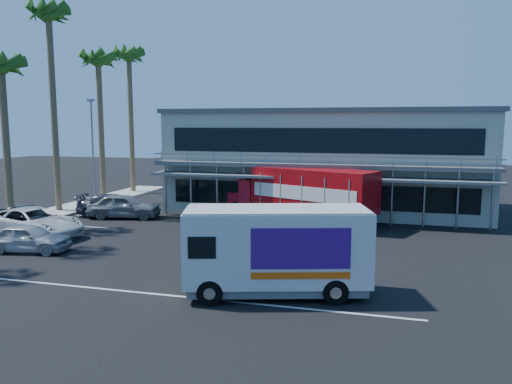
% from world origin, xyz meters
% --- Properties ---
extents(ground, '(120.00, 120.00, 0.00)m').
position_xyz_m(ground, '(0.00, 0.00, 0.00)').
color(ground, black).
rests_on(ground, ground).
extents(building, '(22.40, 12.00, 7.30)m').
position_xyz_m(building, '(3.00, 14.94, 3.66)').
color(building, '#A5AA9C').
rests_on(building, ground).
extents(curb_strip, '(3.00, 32.00, 0.16)m').
position_xyz_m(curb_strip, '(-15.00, 6.00, 0.08)').
color(curb_strip, '#A5A399').
rests_on(curb_strip, ground).
extents(palm_c, '(2.80, 2.80, 10.75)m').
position_xyz_m(palm_c, '(-14.90, 3.00, 9.21)').
color(palm_c, brown).
rests_on(palm_c, ground).
extents(palm_d, '(2.80, 2.80, 14.75)m').
position_xyz_m(palm_d, '(-15.20, 8.00, 12.80)').
color(palm_d, brown).
rests_on(palm_d, ground).
extents(palm_e, '(2.80, 2.80, 12.25)m').
position_xyz_m(palm_e, '(-14.70, 13.00, 10.57)').
color(palm_e, brown).
rests_on(palm_e, ground).
extents(palm_f, '(2.80, 2.80, 13.25)m').
position_xyz_m(palm_f, '(-15.10, 18.50, 11.47)').
color(palm_f, brown).
rests_on(palm_f, ground).
extents(light_pole_far, '(0.50, 0.25, 8.09)m').
position_xyz_m(light_pole_far, '(-14.20, 11.00, 4.50)').
color(light_pole_far, gray).
rests_on(light_pole_far, ground).
extents(red_truck, '(10.49, 6.35, 3.50)m').
position_xyz_m(red_truck, '(2.34, 8.79, 1.92)').
color(red_truck, '#B50E25').
rests_on(red_truck, ground).
extents(white_van, '(7.06, 4.08, 3.27)m').
position_xyz_m(white_van, '(3.73, -4.90, 1.73)').
color(white_van, silver).
rests_on(white_van, ground).
extents(parked_car_a, '(4.31, 2.27, 1.40)m').
position_xyz_m(parked_car_a, '(-9.50, -2.00, 0.70)').
color(parked_car_a, '#A6A8AD').
rests_on(parked_car_a, ground).
extents(parked_car_b, '(5.00, 2.28, 1.59)m').
position_xyz_m(parked_car_b, '(-12.50, 1.20, 0.80)').
color(parked_car_b, black).
rests_on(parked_car_b, ground).
extents(parked_car_c, '(6.32, 3.77, 1.64)m').
position_xyz_m(parked_car_c, '(-11.45, 0.80, 0.82)').
color(parked_car_c, silver).
rests_on(parked_car_c, ground).
extents(parked_car_d, '(5.41, 2.93, 1.49)m').
position_xyz_m(parked_car_d, '(-10.45, 7.60, 0.74)').
color(parked_car_d, '#2E323E').
rests_on(parked_car_d, ground).
extents(parked_car_e, '(5.11, 2.90, 1.64)m').
position_xyz_m(parked_car_e, '(-9.50, 7.20, 0.82)').
color(parked_car_e, slate).
rests_on(parked_car_e, ground).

